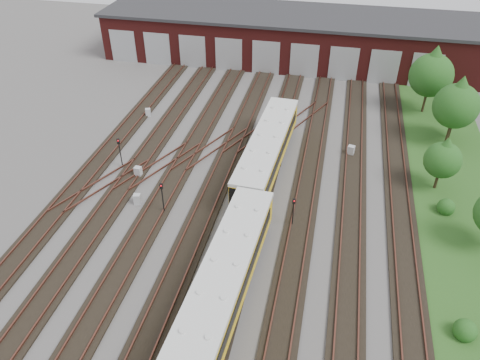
# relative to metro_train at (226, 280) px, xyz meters

# --- Properties ---
(ground) EXTENTS (120.00, 120.00, 0.00)m
(ground) POSITION_rel_metro_train_xyz_m (-2.00, 4.16, -2.00)
(ground) COLOR #484643
(ground) RESTS_ON ground
(track_network) EXTENTS (30.40, 70.00, 0.33)m
(track_network) POSITION_rel_metro_train_xyz_m (-2.17, 4.75, -1.90)
(track_network) COLOR black
(track_network) RESTS_ON ground
(maintenance_shed) EXTENTS (51.00, 12.50, 6.35)m
(maintenance_shed) POSITION_rel_metro_train_xyz_m (-2.01, 44.13, 1.20)
(maintenance_shed) COLOR #561715
(maintenance_shed) RESTS_ON ground
(grass_verge) EXTENTS (8.00, 55.00, 0.05)m
(grass_verge) POSITION_rel_metro_train_xyz_m (17.00, 14.16, -1.98)
(grass_verge) COLOR #264A18
(grass_verge) RESTS_ON ground
(metro_train) EXTENTS (3.66, 47.93, 3.27)m
(metro_train) POSITION_rel_metro_train_xyz_m (0.00, 0.00, 0.00)
(metro_train) COLOR black
(metro_train) RESTS_ON ground
(signal_mast_0) EXTENTS (0.29, 0.29, 3.09)m
(signal_mast_0) POSITION_rel_metro_train_xyz_m (-13.45, 13.41, -0.02)
(signal_mast_0) COLOR black
(signal_mast_0) RESTS_ON ground
(signal_mast_1) EXTENTS (0.28, 0.26, 2.99)m
(signal_mast_1) POSITION_rel_metro_train_xyz_m (-7.24, 7.83, -0.08)
(signal_mast_1) COLOR black
(signal_mast_1) RESTS_ON ground
(signal_mast_2) EXTENTS (0.29, 0.28, 2.87)m
(signal_mast_2) POSITION_rel_metro_train_xyz_m (1.21, 16.73, -0.15)
(signal_mast_2) COLOR black
(signal_mast_2) RESTS_ON ground
(signal_mast_3) EXTENTS (0.26, 0.24, 2.72)m
(signal_mast_3) POSITION_rel_metro_train_xyz_m (3.37, 8.50, -0.25)
(signal_mast_3) COLOR black
(signal_mast_3) RESTS_ON ground
(relay_cabinet_0) EXTENTS (0.66, 0.56, 1.03)m
(relay_cabinet_0) POSITION_rel_metro_train_xyz_m (-11.33, 12.25, -1.49)
(relay_cabinet_0) COLOR #B4B7BA
(relay_cabinet_0) RESTS_ON ground
(relay_cabinet_1) EXTENTS (0.69, 0.63, 0.93)m
(relay_cabinet_1) POSITION_rel_metro_train_xyz_m (-14.81, 23.51, -1.54)
(relay_cabinet_1) COLOR #B4B7BA
(relay_cabinet_1) RESTS_ON ground
(relay_cabinet_2) EXTENTS (0.64, 0.57, 0.96)m
(relay_cabinet_2) POSITION_rel_metro_train_xyz_m (-9.86, 8.47, -1.53)
(relay_cabinet_2) COLOR #B4B7BA
(relay_cabinet_2) RESTS_ON ground
(relay_cabinet_3) EXTENTS (0.75, 0.67, 1.04)m
(relay_cabinet_3) POSITION_rel_metro_train_xyz_m (7.65, 20.17, -1.48)
(relay_cabinet_3) COLOR #B4B7BA
(relay_cabinet_3) RESTS_ON ground
(relay_cabinet_4) EXTENTS (0.63, 0.55, 0.95)m
(relay_cabinet_4) POSITION_rel_metro_train_xyz_m (0.75, 20.29, -1.53)
(relay_cabinet_4) COLOR #B4B7BA
(relay_cabinet_4) RESTS_ON ground
(tree_0) EXTENTS (4.72, 4.72, 7.82)m
(tree_0) POSITION_rel_metro_train_xyz_m (15.42, 31.24, 3.02)
(tree_0) COLOR #2E2415
(tree_0) RESTS_ON ground
(tree_1) EXTENTS (2.91, 2.91, 4.83)m
(tree_1) POSITION_rel_metro_train_xyz_m (17.56, 25.78, 1.10)
(tree_1) COLOR #2E2415
(tree_1) RESTS_ON ground
(tree_2) EXTENTS (4.42, 4.42, 7.32)m
(tree_2) POSITION_rel_metro_train_xyz_m (17.14, 24.68, 2.70)
(tree_2) COLOR #2E2415
(tree_2) RESTS_ON ground
(tree_3) EXTENTS (3.17, 3.17, 5.25)m
(tree_3) POSITION_rel_metro_train_xyz_m (15.15, 16.26, 1.37)
(tree_3) COLOR #2E2415
(tree_3) RESTS_ON ground
(bush_0) EXTENTS (1.46, 1.46, 1.46)m
(bush_0) POSITION_rel_metro_train_xyz_m (15.13, 0.47, -1.27)
(bush_0) COLOR #1B4614
(bush_0) RESTS_ON ground
(bush_1) EXTENTS (1.45, 1.45, 1.45)m
(bush_1) POSITION_rel_metro_train_xyz_m (15.60, 12.95, -1.28)
(bush_1) COLOR #1B4614
(bush_1) RESTS_ON ground
(bush_2) EXTENTS (1.46, 1.46, 1.46)m
(bush_2) POSITION_rel_metro_train_xyz_m (18.82, 33.36, -1.28)
(bush_2) COLOR #1B4614
(bush_2) RESTS_ON ground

